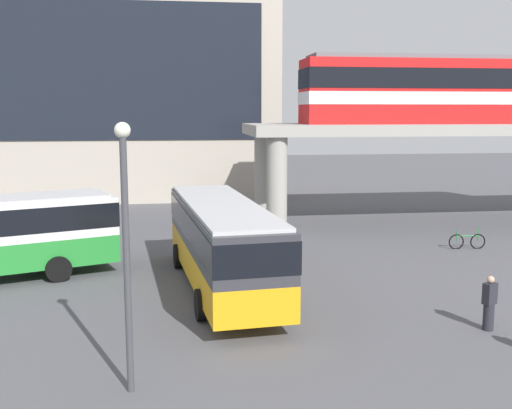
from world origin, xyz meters
The scene contains 8 objects.
ground_plane centered at (0.00, 10.00, 0.00)m, with size 120.00×120.00×0.00m, color #515156.
station_building centered at (-8.98, 30.39, 8.32)m, with size 29.81×12.07×16.64m.
elevated_platform centered at (15.45, 15.13, 4.87)m, with size 26.17×6.32×5.74m.
train centered at (14.88, 15.13, 7.71)m, with size 18.87×2.96×3.84m.
bus_main centered at (-0.15, 2.88, 1.99)m, with size 3.61×11.24×3.22m.
bicycle_green centered at (11.92, 7.97, 0.36)m, with size 1.79×0.17×1.04m.
pedestrian_waiting_near_stop centered at (7.38, -2.36, 0.78)m, with size 0.47×0.40×1.66m.
lamp_post centered at (-2.94, -4.99, 3.69)m, with size 0.36×0.36×6.25m.
Camera 1 is at (-1.88, -18.70, 6.49)m, focal length 42.80 mm.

